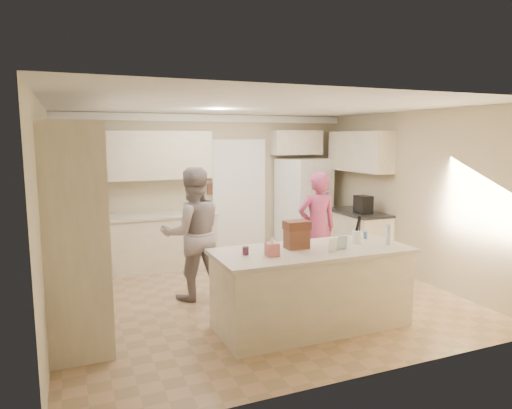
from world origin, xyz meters
name	(u,v)px	position (x,y,z in m)	size (l,w,h in m)	color
floor	(259,299)	(0.00, 0.00, -0.01)	(5.20, 4.60, 0.02)	tan
ceiling	(259,105)	(0.00, 0.00, 2.61)	(5.20, 4.60, 0.02)	white
wall_back	(209,188)	(0.00, 2.31, 1.30)	(5.20, 0.02, 2.60)	#BFB08C
wall_front	(361,240)	(0.00, -2.31, 1.30)	(5.20, 0.02, 2.60)	#BFB08C
wall_left	(45,217)	(-2.61, 0.00, 1.30)	(0.02, 4.60, 2.60)	#BFB08C
wall_right	(414,195)	(2.61, 0.00, 1.30)	(0.02, 4.60, 2.60)	#BFB08C
crown_back	(209,118)	(0.00, 2.26, 2.53)	(5.20, 0.08, 0.12)	white
pantry_bank	(75,223)	(-2.30, 0.20, 1.18)	(0.60, 2.60, 2.35)	beige
back_base_cab	(149,243)	(-1.15, 2.00, 0.44)	(2.20, 0.60, 0.88)	beige
back_countertop	(149,216)	(-1.15, 1.99, 0.90)	(2.24, 0.63, 0.04)	beige
back_upper_cab	(145,155)	(-1.15, 2.12, 1.90)	(2.20, 0.35, 0.80)	beige
doorway_opening	(239,200)	(0.55, 2.28, 1.05)	(0.90, 0.06, 2.10)	black
doorway_casing	(239,200)	(0.55, 2.24, 1.05)	(1.02, 0.03, 2.22)	white
wall_frame_upper	(211,174)	(0.02, 2.27, 1.55)	(0.15, 0.02, 0.20)	brown
wall_frame_lower	(211,189)	(0.02, 2.27, 1.28)	(0.15, 0.02, 0.20)	brown
refrigerator	(304,206)	(1.78, 2.04, 0.90)	(0.90, 0.70, 1.80)	white
fridge_seam	(313,209)	(1.78, 1.68, 0.90)	(0.01, 0.02, 1.78)	gray
fridge_dispenser	(303,196)	(1.56, 1.67, 1.15)	(0.22, 0.03, 0.35)	black
fridge_handle_l	(311,201)	(1.73, 1.67, 1.05)	(0.02, 0.02, 0.85)	silver
fridge_handle_r	(316,201)	(1.83, 1.67, 1.05)	(0.02, 0.02, 0.85)	silver
over_fridge_cab	(296,143)	(1.65, 2.12, 2.10)	(0.95, 0.35, 0.45)	beige
right_base_cab	(358,238)	(2.30, 1.00, 0.44)	(0.60, 1.20, 0.88)	beige
right_countertop	(358,212)	(2.29, 1.00, 0.90)	(0.63, 1.24, 0.04)	#2D2B28
right_upper_cab	(360,151)	(2.43, 1.20, 1.95)	(0.35, 1.50, 0.70)	beige
coffee_maker	(363,205)	(2.25, 0.80, 1.07)	(0.22, 0.28, 0.30)	black
island_base	(311,290)	(0.20, -1.10, 0.44)	(2.20, 0.90, 0.88)	beige
island_top	(312,251)	(0.20, -1.10, 0.90)	(2.28, 0.96, 0.05)	beige
utensil_crock	(357,237)	(0.85, -1.05, 1.00)	(0.13, 0.13, 0.15)	white
tissue_box	(272,249)	(-0.35, -1.20, 1.00)	(0.13, 0.13, 0.14)	#D16964
tissue_plume	(272,239)	(-0.35, -1.20, 1.10)	(0.08, 0.08, 0.08)	white
dollhouse_body	(297,239)	(0.05, -1.00, 1.04)	(0.26, 0.18, 0.22)	brown
dollhouse_roof	(297,225)	(0.05, -1.00, 1.20)	(0.28, 0.20, 0.10)	#592D1E
jam_jar	(246,251)	(-0.60, -1.05, 0.97)	(0.07, 0.07, 0.09)	#59263F
greeting_card_a	(333,245)	(0.35, -1.30, 1.01)	(0.12, 0.01, 0.16)	white
greeting_card_b	(342,243)	(0.50, -1.25, 1.01)	(0.12, 0.01, 0.16)	silver
water_bottle	(389,235)	(1.15, -1.25, 1.04)	(0.07, 0.07, 0.24)	silver
shaker_salt	(361,236)	(1.02, -0.88, 0.97)	(0.05, 0.05, 0.09)	teal
shaker_pepper	(366,235)	(1.09, -0.88, 0.97)	(0.05, 0.05, 0.09)	teal
teen_boy	(193,234)	(-0.82, 0.36, 0.90)	(0.88, 0.68, 1.80)	gray
teen_girl	(317,228)	(1.08, 0.31, 0.85)	(0.62, 0.40, 1.69)	#C04B89
fridge_magnets	(313,209)	(1.78, 1.67, 0.90)	(0.76, 0.02, 1.44)	tan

